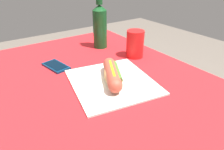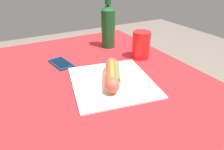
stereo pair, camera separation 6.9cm
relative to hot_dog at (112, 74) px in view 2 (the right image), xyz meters
The scene contains 6 objects.
dining_table 0.20m from the hot_dog, 149.32° to the right, with size 0.99×0.79×0.72m.
paper_wrapper 0.03m from the hot_dog, 116.97° to the right, with size 0.30×0.28×0.01m, color silver.
hot_dog is the anchor object (origin of this frame).
cell_phone 0.27m from the hot_dog, 152.50° to the right, with size 0.13×0.09×0.01m.
soda_bottle 0.37m from the hot_dog, 154.94° to the left, with size 0.07×0.07×0.25m.
drinking_cup 0.26m from the hot_dog, 121.51° to the left, with size 0.08×0.08×0.12m, color red.
Camera 2 is at (0.60, -0.24, 1.09)m, focal length 31.40 mm.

